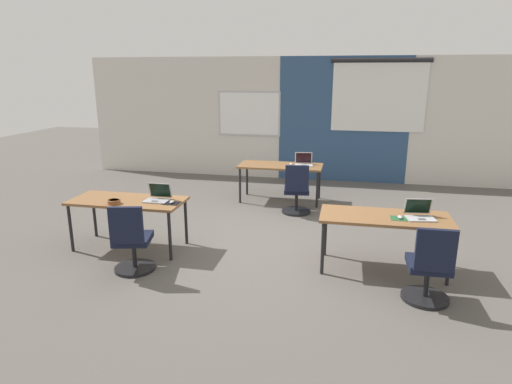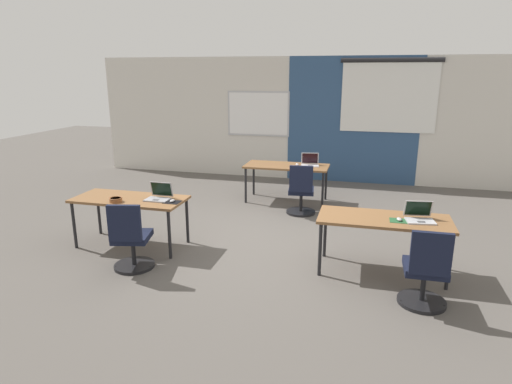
# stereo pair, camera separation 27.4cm
# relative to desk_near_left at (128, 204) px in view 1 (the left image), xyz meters

# --- Properties ---
(ground_plane) EXTENTS (24.00, 24.00, 0.00)m
(ground_plane) POSITION_rel_desk_near_left_xyz_m (1.75, 0.60, -0.66)
(ground_plane) COLOR #56514C
(back_wall_assembly) EXTENTS (10.00, 0.27, 2.80)m
(back_wall_assembly) POSITION_rel_desk_near_left_xyz_m (1.78, 4.80, 0.75)
(back_wall_assembly) COLOR silver
(back_wall_assembly) RESTS_ON ground
(desk_near_left) EXTENTS (1.60, 0.70, 0.72)m
(desk_near_left) POSITION_rel_desk_near_left_xyz_m (0.00, 0.00, 0.00)
(desk_near_left) COLOR brown
(desk_near_left) RESTS_ON ground
(desk_near_right) EXTENTS (1.60, 0.70, 0.72)m
(desk_near_right) POSITION_rel_desk_near_left_xyz_m (3.50, 0.00, 0.00)
(desk_near_right) COLOR brown
(desk_near_right) RESTS_ON ground
(desk_far_center) EXTENTS (1.60, 0.70, 0.72)m
(desk_far_center) POSITION_rel_desk_near_left_xyz_m (1.75, 2.80, 0.00)
(desk_far_center) COLOR brown
(desk_far_center) RESTS_ON ground
(laptop_near_left_inner) EXTENTS (0.33, 0.29, 0.23)m
(laptop_near_left_inner) POSITION_rel_desk_near_left_xyz_m (0.44, 0.05, 0.11)
(laptop_near_left_inner) COLOR #9E9EA3
(laptop_near_left_inner) RESTS_ON desk_near_left
(mousepad_near_left_inner) EXTENTS (0.22, 0.19, 0.00)m
(mousepad_near_left_inner) POSITION_rel_desk_near_left_xyz_m (0.68, -0.04, 0.06)
(mousepad_near_left_inner) COLOR black
(mousepad_near_left_inner) RESTS_ON desk_near_left
(mouse_near_left_inner) EXTENTS (0.06, 0.10, 0.03)m
(mouse_near_left_inner) POSITION_rel_desk_near_left_xyz_m (0.68, -0.04, 0.08)
(mouse_near_left_inner) COLOR #B2B2B7
(mouse_near_left_inner) RESTS_ON mousepad_near_left_inner
(chair_near_left_inner) EXTENTS (0.53, 0.58, 0.92)m
(chair_near_left_inner) POSITION_rel_desk_near_left_xyz_m (0.42, -0.74, -0.28)
(chair_near_left_inner) COLOR black
(chair_near_left_inner) RESTS_ON ground
(laptop_far_right) EXTENTS (0.37, 0.32, 0.24)m
(laptop_far_right) POSITION_rel_desk_near_left_xyz_m (2.19, 2.88, 0.11)
(laptop_far_right) COLOR silver
(laptop_far_right) RESTS_ON desk_far_center
(mouse_far_right) EXTENTS (0.08, 0.11, 0.03)m
(mouse_far_right) POSITION_rel_desk_near_left_xyz_m (1.94, 2.85, 0.08)
(mouse_far_right) COLOR silver
(mouse_far_right) RESTS_ON desk_far_center
(chair_far_right) EXTENTS (0.52, 0.56, 0.92)m
(chair_far_right) POSITION_rel_desk_near_left_xyz_m (2.16, 2.05, -0.28)
(chair_far_right) COLOR black
(chair_far_right) RESTS_ON ground
(laptop_near_right_end) EXTENTS (0.37, 0.35, 0.23)m
(laptop_near_right_end) POSITION_rel_desk_near_left_xyz_m (3.91, 0.00, 0.11)
(laptop_near_right_end) COLOR #B7B7BC
(laptop_near_right_end) RESTS_ON desk_near_right
(mousepad_near_right_end) EXTENTS (0.22, 0.19, 0.00)m
(mousepad_near_right_end) POSITION_rel_desk_near_left_xyz_m (3.67, -0.07, 0.06)
(mousepad_near_right_end) COLOR #23512D
(mousepad_near_right_end) RESTS_ON desk_near_right
(mouse_near_right_end) EXTENTS (0.07, 0.11, 0.03)m
(mouse_near_right_end) POSITION_rel_desk_near_left_xyz_m (3.67, -0.07, 0.08)
(mouse_near_right_end) COLOR #B2B2B7
(mouse_near_right_end) RESTS_ON mousepad_near_right_end
(chair_near_right_end) EXTENTS (0.52, 0.54, 0.92)m
(chair_near_right_end) POSITION_rel_desk_near_left_xyz_m (3.93, -0.78, -0.28)
(chair_near_right_end) COLOR black
(chair_near_right_end) RESTS_ON ground
(snack_bowl) EXTENTS (0.18, 0.18, 0.06)m
(snack_bowl) POSITION_rel_desk_near_left_xyz_m (-0.08, -0.23, 0.10)
(snack_bowl) COLOR brown
(snack_bowl) RESTS_ON desk_near_left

